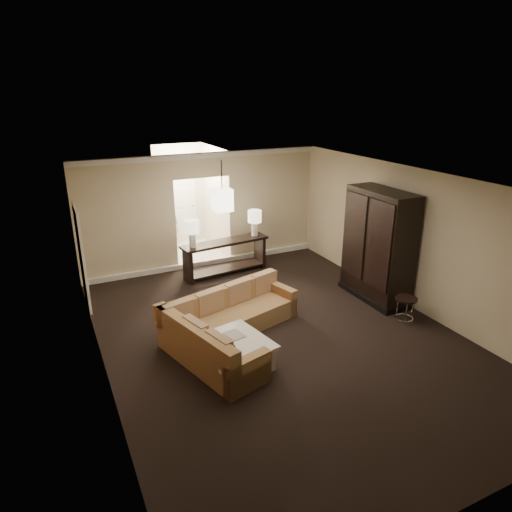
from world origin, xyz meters
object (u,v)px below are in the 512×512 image
drink_table (406,305)px  person (169,220)px  console_table (225,254)px  armoire (378,248)px  coffee_table (232,354)px  sectional_sofa (228,326)px

drink_table → person: size_ratio=0.31×
console_table → armoire: (2.35, -2.60, 0.62)m
coffee_table → armoire: size_ratio=0.56×
coffee_table → drink_table: bearing=-1.0°
console_table → armoire: armoire is taller
console_table → person: 2.52m
coffee_table → armoire: armoire is taller
console_table → armoire: size_ratio=0.93×
console_table → coffee_table: bearing=-116.7°
coffee_table → armoire: bearing=16.1°
console_table → armoire: bearing=-54.0°
coffee_table → person: size_ratio=0.79×
coffee_table → person: bearing=83.5°
coffee_table → console_table: (1.38, 3.68, 0.26)m
coffee_table → sectional_sofa: bearing=72.6°
person → sectional_sofa: bearing=92.8°
sectional_sofa → drink_table: (3.31, -0.78, 0.05)m
coffee_table → person: (0.69, 6.08, 0.59)m
armoire → person: 5.86m
sectional_sofa → console_table: size_ratio=1.28×
drink_table → person: 6.78m
armoire → coffee_table: bearing=-163.9°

